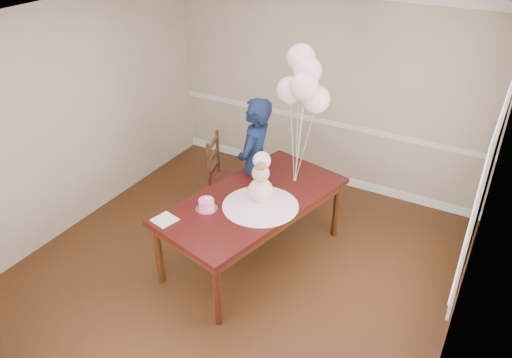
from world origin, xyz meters
name	(u,v)px	position (x,y,z in m)	size (l,w,h in m)	color
floor	(230,277)	(0.00, 0.00, 0.00)	(4.50, 5.00, 0.00)	black
ceiling	(221,28)	(0.00, 0.00, 2.70)	(4.50, 5.00, 0.02)	white
wall_back	(325,90)	(0.00, 2.50, 1.35)	(4.50, 0.02, 2.70)	tan
wall_front	(0,353)	(0.00, -2.50, 1.35)	(4.50, 0.02, 2.70)	tan
wall_left	(61,124)	(-2.25, 0.00, 1.35)	(0.02, 5.00, 2.70)	tan
wall_right	(472,239)	(2.25, 0.00, 1.35)	(0.02, 5.00, 2.70)	tan
chair_rail_trim	(323,121)	(0.00, 2.49, 0.90)	(4.50, 0.02, 0.07)	silver
baseboard_trim	(319,174)	(0.00, 2.49, 0.06)	(4.50, 0.02, 0.12)	white
window_frame	(484,187)	(2.23, 0.50, 1.55)	(0.02, 1.66, 1.56)	white
window_blinds	(482,187)	(2.21, 0.50, 1.55)	(0.01, 1.50, 1.40)	silver
dining_table_top	(253,200)	(0.05, 0.44, 0.77)	(1.07, 2.13, 0.05)	black
table_apron	(253,206)	(0.05, 0.44, 0.69)	(0.96, 2.03, 0.11)	black
table_leg_fl	(158,254)	(-0.62, -0.41, 0.37)	(0.07, 0.07, 0.75)	black
table_leg_fr	(217,294)	(0.25, -0.62, 0.37)	(0.07, 0.07, 0.75)	black
table_leg_bl	(279,183)	(-0.16, 1.49, 0.37)	(0.07, 0.07, 0.75)	black
table_leg_br	(336,209)	(0.71, 1.28, 0.37)	(0.07, 0.07, 0.75)	black
baby_skirt	(261,201)	(0.19, 0.35, 0.85)	(0.81, 0.81, 0.11)	#FFBBE4
baby_torso	(261,190)	(0.19, 0.35, 0.99)	(0.26, 0.26, 0.26)	#FFA1C9
baby_head	(261,173)	(0.19, 0.35, 1.19)	(0.18, 0.18, 0.18)	tan
baby_hair	(261,168)	(0.19, 0.35, 1.26)	(0.13, 0.13, 0.13)	brown
cake_platter	(207,209)	(-0.27, 0.02, 0.80)	(0.23, 0.23, 0.01)	silver
birthday_cake	(206,204)	(-0.27, 0.02, 0.86)	(0.16, 0.16, 0.11)	#F54DA8
cake_flower_a	(206,198)	(-0.27, 0.02, 0.93)	(0.03, 0.03, 0.03)	white
cake_flower_b	(210,199)	(-0.24, 0.03, 0.93)	(0.03, 0.03, 0.03)	white
rose_vase_near	(262,175)	(-0.03, 0.78, 0.89)	(0.11, 0.11, 0.17)	white
roses_near	(262,160)	(-0.03, 0.78, 1.08)	(0.20, 0.20, 0.20)	#FFD5DE
napkin	(165,220)	(-0.53, -0.36, 0.81)	(0.21, 0.21, 0.01)	white
balloon_weight	(295,180)	(0.29, 0.98, 0.81)	(0.04, 0.04, 0.02)	silver
balloon_a	(291,90)	(0.19, 1.01, 1.87)	(0.30, 0.30, 0.30)	#F6AEC4
balloon_b	(304,87)	(0.38, 0.90, 1.97)	(0.30, 0.30, 0.30)	#EBA6BC
balloon_c	(308,71)	(0.33, 1.08, 2.08)	(0.30, 0.30, 0.30)	#F3ACD1
balloon_d	(301,58)	(0.24, 1.13, 2.19)	(0.30, 0.30, 0.30)	#F1ABC2
balloon_e	(316,99)	(0.46, 1.03, 1.81)	(0.30, 0.30, 0.30)	#FFB4CA
balloon_ribbon_a	(292,144)	(0.24, 0.99, 1.26)	(0.00, 0.00, 0.90)	white
balloon_ribbon_b	(299,143)	(0.33, 0.94, 1.31)	(0.00, 0.00, 1.00)	white
balloon_ribbon_c	(300,135)	(0.31, 1.03, 1.37)	(0.00, 0.00, 1.11)	white
balloon_ribbon_d	(297,129)	(0.26, 1.05, 1.42)	(0.00, 0.00, 1.22)	white
balloon_ribbon_e	(304,148)	(0.38, 1.00, 1.23)	(0.00, 0.00, 0.84)	white
dining_chair_seat	(230,182)	(-0.63, 1.06, 0.48)	(0.47, 0.47, 0.05)	#35140E
chair_leg_fl	(212,205)	(-0.76, 0.82, 0.23)	(0.04, 0.04, 0.46)	#38140F
chair_leg_fr	(242,209)	(-0.39, 0.93, 0.23)	(0.04, 0.04, 0.46)	#391B0F
chair_leg_bl	(221,189)	(-0.87, 1.19, 0.23)	(0.04, 0.04, 0.46)	#34110E
chair_leg_br	(249,193)	(-0.50, 1.30, 0.23)	(0.04, 0.04, 0.46)	#3A2010
chair_back_post_l	(209,166)	(-0.78, 0.81, 0.79)	(0.04, 0.04, 0.60)	black
chair_back_post_r	(218,152)	(-0.89, 1.18, 0.79)	(0.04, 0.04, 0.60)	#361C0E
chair_slat_low	(214,168)	(-0.83, 1.00, 0.66)	(0.03, 0.43, 0.05)	#341A0E
chair_slat_mid	(213,156)	(-0.83, 1.00, 0.83)	(0.03, 0.43, 0.05)	#3B1C10
chair_slat_top	(213,143)	(-0.83, 1.00, 1.00)	(0.03, 0.43, 0.05)	#391F0F
woman	(255,165)	(-0.26, 1.03, 0.84)	(0.61, 0.41, 1.68)	black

